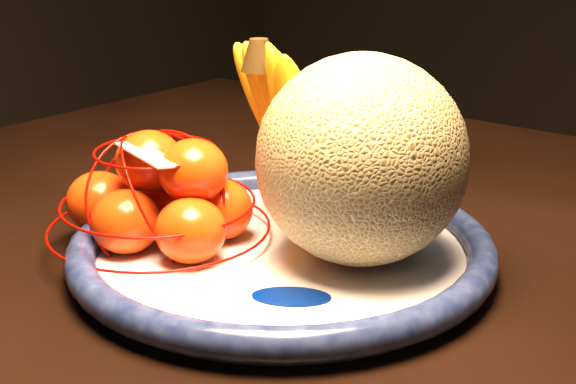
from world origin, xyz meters
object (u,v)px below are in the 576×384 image
Objects in this scene: fruit_bowl at (282,249)px; cantaloupe at (361,160)px; mandarin_bag at (163,199)px; banana_bunch at (292,123)px; dining_table at (478,326)px.

fruit_bowl is 2.12× the size of cantaloupe.
banana_bunch is at bearing 60.27° from mandarin_bag.
mandarin_bag is at bearing -157.71° from cantaloupe.
fruit_bowl is 0.12m from mandarin_bag.
dining_table is 6.54× the size of mandarin_bag.
cantaloupe reaches higher than fruit_bowl.
fruit_bowl is 1.96× the size of banana_bunch.
banana_bunch reaches higher than cantaloupe.
cantaloupe is at bearing 22.29° from mandarin_bag.
fruit_bowl reaches higher than dining_table.
mandarin_bag reaches higher than dining_table.
dining_table is 0.24m from cantaloupe.
banana_bunch is (-0.11, 0.05, 0.01)m from cantaloupe.
fruit_bowl is at bearing 24.47° from mandarin_bag.
cantaloupe is (-0.07, -0.12, 0.20)m from dining_table.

